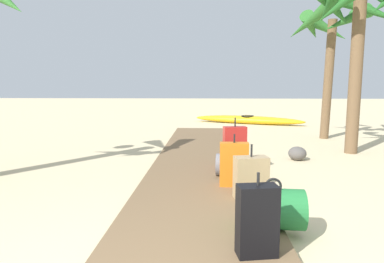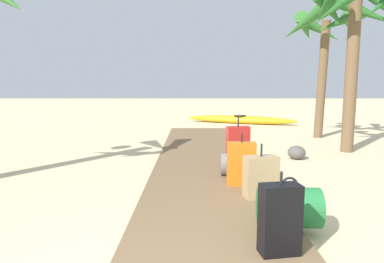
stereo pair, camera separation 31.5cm
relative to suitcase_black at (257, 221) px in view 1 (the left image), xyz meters
name	(u,v)px [view 1 (the left image)]	position (x,y,z in m)	size (l,w,h in m)	color
ground_plane	(200,178)	(-0.52, 2.63, -0.38)	(60.00, 60.00, 0.00)	beige
boardwalk	(202,162)	(-0.52, 3.57, -0.34)	(1.72, 9.35, 0.08)	brown
suitcase_black	(257,221)	(0.00, 0.00, 0.00)	(0.35, 0.23, 0.70)	black
duffel_bag_green	(273,209)	(0.23, 0.55, -0.10)	(0.62, 0.43, 0.51)	#237538
suitcase_red	(235,147)	(0.05, 3.01, 0.05)	(0.40, 0.24, 0.85)	red
suitcase_orange	(234,164)	(-0.04, 1.96, 0.01)	(0.39, 0.17, 0.73)	orange
suitcase_tan	(251,178)	(0.13, 1.44, -0.04)	(0.44, 0.29, 0.68)	tan
duffel_bag_grey	(232,165)	(-0.03, 2.49, -0.13)	(0.51, 0.38, 0.45)	slate
palm_tree_near_right	(362,17)	(2.75, 4.79, 2.47)	(2.29, 2.36, 3.66)	brown
palm_tree_far_right	(331,35)	(2.76, 6.62, 2.37)	(2.15, 1.93, 3.50)	brown
kayak	(248,120)	(1.09, 10.23, -0.23)	(4.10, 2.11, 0.31)	gold
rock_right_far	(297,153)	(1.35, 4.00, -0.24)	(0.35, 0.35, 0.27)	#5B5651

